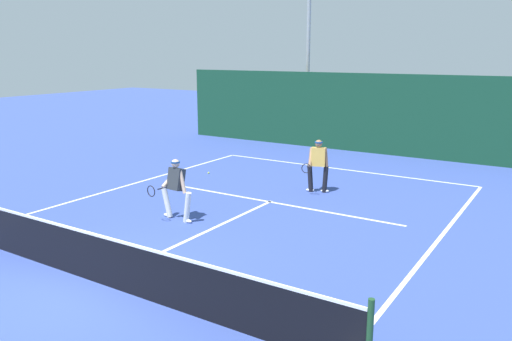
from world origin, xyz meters
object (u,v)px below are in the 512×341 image
light_pole (308,44)px  player_far (318,164)px  tennis_ball (208,173)px  player_near (176,187)px

light_pole → player_far: bearing=-61.0°
tennis_ball → light_pole: bearing=91.8°
player_far → tennis_ball: 4.42m
player_near → player_far: player_far is taller
player_near → light_pole: 13.50m
player_far → tennis_ball: size_ratio=24.81×
player_near → light_pole: bearing=-71.9°
player_far → light_pole: light_pole is taller
player_near → player_far: size_ratio=0.98×
player_near → tennis_ball: (-2.46, 4.52, -0.84)m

